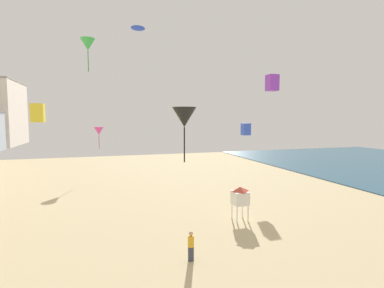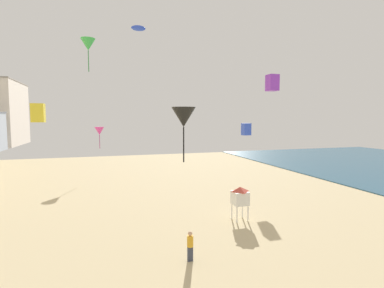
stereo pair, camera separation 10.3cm
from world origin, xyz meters
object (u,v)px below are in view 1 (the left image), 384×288
kite_magenta_delta (99,131)px  kite_green_delta (88,44)px  kite_blue_parafoil (138,28)px  lifeguard_stand (240,196)px  kite_blue_box (246,129)px  kite_purple_box (272,83)px  kite_yellow_box (38,113)px  kite_black_delta (184,117)px  kite_flyer (191,244)px

kite_magenta_delta → kite_green_delta: bearing=-93.1°
kite_blue_parafoil → lifeguard_stand: bearing=-72.1°
lifeguard_stand → kite_blue_box: size_ratio=1.93×
kite_purple_box → kite_yellow_box: bearing=165.0°
kite_blue_parafoil → kite_black_delta: bearing=-90.9°
kite_blue_box → kite_magenta_delta: size_ratio=0.45×
kite_flyer → kite_green_delta: (-5.39, 14.01, 13.39)m
kite_flyer → lifeguard_stand: lifeguard_stand is taller
kite_black_delta → kite_magenta_delta: kite_black_delta is taller
kite_flyer → kite_black_delta: size_ratio=0.56×
kite_blue_parafoil → kite_green_delta: bearing=-125.3°
kite_black_delta → kite_magenta_delta: (-4.45, 26.21, -1.69)m
kite_purple_box → kite_blue_parafoil: (-9.26, 14.51, 7.77)m
kite_blue_box → kite_yellow_box: (-20.21, -2.44, 1.63)m
kite_blue_box → kite_flyer: bearing=-126.5°
kite_blue_parafoil → kite_green_delta: size_ratio=0.58×
kite_blue_box → kite_blue_parafoil: (-10.78, 7.07, 11.92)m
kite_blue_box → kite_green_delta: (-16.24, -0.63, 7.80)m
lifeguard_stand → kite_black_delta: (-5.71, -4.77, 5.89)m
kite_blue_parafoil → kite_magenta_delta: size_ratio=0.59×
kite_blue_parafoil → kite_magenta_delta: (-4.79, 4.81, -12.38)m
lifeguard_stand → kite_purple_box: (3.89, 2.13, 8.81)m
kite_magenta_delta → kite_yellow_box: size_ratio=1.89×
kite_blue_box → kite_purple_box: kite_purple_box is taller
kite_blue_box → kite_magenta_delta: (-15.57, 11.88, -0.46)m
kite_black_delta → kite_yellow_box: size_ratio=1.89×
kite_magenta_delta → kite_purple_box: bearing=-54.0°
kite_green_delta → lifeguard_stand: bearing=-39.5°
kite_blue_parafoil → kite_black_delta: (-0.34, -21.41, -10.69)m
kite_magenta_delta → kite_black_delta: bearing=-80.4°
kite_flyer → kite_yellow_box: kite_yellow_box is taller
kite_blue_box → kite_yellow_box: kite_yellow_box is taller
lifeguard_stand → kite_blue_parafoil: bearing=115.5°
kite_blue_parafoil → kite_black_delta: 23.93m
lifeguard_stand → kite_black_delta: 9.49m
kite_green_delta → kite_blue_box: bearing=2.2°
kite_blue_box → kite_blue_parafoil: size_ratio=0.78×
kite_black_delta → kite_magenta_delta: 26.64m
kite_purple_box → kite_green_delta: 16.63m
kite_blue_box → kite_purple_box: size_ratio=0.98×
kite_blue_box → kite_purple_box: (-1.52, -7.44, 4.15)m
kite_blue_parafoil → kite_magenta_delta: 14.12m
kite_blue_box → kite_green_delta: 18.03m
lifeguard_stand → kite_yellow_box: 17.59m
lifeguard_stand → kite_purple_box: size_ratio=1.89×
kite_blue_parafoil → kite_black_delta: kite_blue_parafoil is taller
kite_black_delta → kite_green_delta: (-5.12, 13.71, 6.58)m
kite_magenta_delta → kite_green_delta: 15.00m
kite_purple_box → kite_green_delta: (-14.72, 6.81, 3.66)m
kite_flyer → kite_blue_parafoil: (0.07, 21.71, 17.50)m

